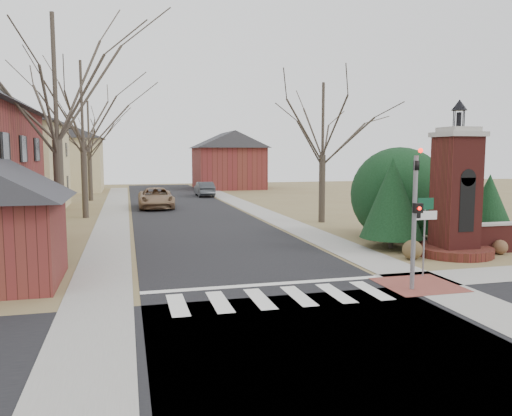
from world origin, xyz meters
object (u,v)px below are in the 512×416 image
object	(u,v)px
sign_post	(425,221)
pickup_truck	(156,198)
brick_gate_monument	(455,204)
distant_car	(204,189)
traffic_signal_pole	(415,208)

from	to	relation	value
sign_post	pickup_truck	distance (m)	26.09
brick_gate_monument	distant_car	size ratio (longest dim) A/B	1.45
traffic_signal_pole	sign_post	bearing A→B (deg)	47.57
traffic_signal_pole	sign_post	xyz separation A→B (m)	(1.29, 1.41, -0.64)
sign_post	brick_gate_monument	world-z (taller)	brick_gate_monument
sign_post	pickup_truck	size ratio (longest dim) A/B	0.48
brick_gate_monument	pickup_truck	xyz separation A→B (m)	(-11.08, 21.91, -1.36)
brick_gate_monument	distant_car	xyz separation A→B (m)	(-5.68, 32.03, -1.43)
sign_post	distant_car	distance (m)	35.13
brick_gate_monument	traffic_signal_pole	bearing A→B (deg)	-136.76
distant_car	sign_post	bearing A→B (deg)	93.51
sign_post	brick_gate_monument	size ratio (longest dim) A/B	0.42
traffic_signal_pole	pickup_truck	bearing A→B (deg)	103.62
sign_post	distant_car	size ratio (longest dim) A/B	0.62
pickup_truck	distant_car	xyz separation A→B (m)	(5.40, 10.13, -0.07)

